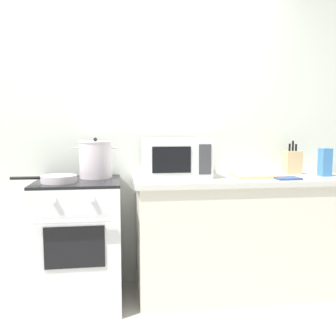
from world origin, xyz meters
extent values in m
cube|color=silver|center=(0.30, 0.97, 1.25)|extent=(4.40, 0.10, 2.50)
cube|color=beige|center=(0.90, 0.62, 0.44)|extent=(1.64, 0.56, 0.88)
cube|color=beige|center=(0.90, 0.62, 0.90)|extent=(1.70, 0.60, 0.04)
cube|color=silver|center=(-0.35, 0.60, 0.45)|extent=(0.60, 0.60, 0.90)
cube|color=black|center=(-0.35, 0.60, 0.91)|extent=(0.60, 0.60, 0.02)
cube|color=black|center=(-0.35, 0.30, 0.52)|extent=(0.39, 0.01, 0.28)
cylinder|color=silver|center=(-0.35, 0.27, 0.70)|extent=(0.48, 0.02, 0.02)
cylinder|color=silver|center=(-0.47, 0.29, 0.84)|extent=(0.04, 0.02, 0.04)
cylinder|color=silver|center=(-0.23, 0.29, 0.84)|extent=(0.04, 0.02, 0.04)
cylinder|color=silver|center=(-0.23, 0.73, 1.05)|extent=(0.25, 0.25, 0.27)
cylinder|color=silver|center=(-0.23, 0.73, 1.19)|extent=(0.25, 0.25, 0.01)
sphere|color=black|center=(-0.23, 0.73, 1.21)|extent=(0.03, 0.03, 0.03)
cylinder|color=silver|center=(-0.37, 0.73, 1.15)|extent=(0.05, 0.01, 0.01)
cylinder|color=silver|center=(-0.09, 0.73, 1.15)|extent=(0.05, 0.01, 0.01)
cylinder|color=silver|center=(-0.47, 0.51, 0.95)|extent=(0.24, 0.24, 0.05)
cylinder|color=black|center=(-0.69, 0.51, 0.96)|extent=(0.20, 0.02, 0.02)
cube|color=white|center=(0.38, 0.68, 1.07)|extent=(0.50, 0.36, 0.30)
cube|color=black|center=(0.32, 0.50, 1.07)|extent=(0.28, 0.01, 0.19)
cube|color=#38383D|center=(0.57, 0.50, 1.07)|extent=(0.09, 0.01, 0.22)
cube|color=tan|center=(1.00, 0.60, 0.93)|extent=(0.36, 0.26, 0.02)
cube|color=tan|center=(1.36, 0.74, 1.02)|extent=(0.13, 0.10, 0.19)
cylinder|color=black|center=(1.34, 0.74, 1.14)|extent=(0.02, 0.02, 0.06)
cylinder|color=black|center=(1.36, 0.74, 1.15)|extent=(0.02, 0.02, 0.09)
cylinder|color=black|center=(1.39, 0.74, 1.14)|extent=(0.02, 0.02, 0.06)
cube|color=teal|center=(1.55, 0.57, 1.03)|extent=(0.08, 0.08, 0.22)
cube|color=#33477A|center=(1.17, 0.44, 0.93)|extent=(0.18, 0.14, 0.02)
camera|label=1|loc=(-0.06, -2.05, 1.28)|focal=38.51mm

